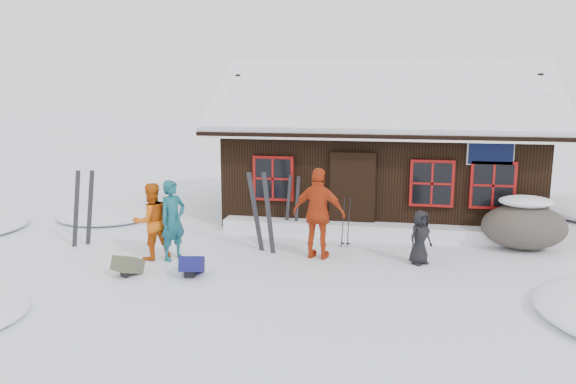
# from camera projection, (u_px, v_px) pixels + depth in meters

# --- Properties ---
(ground) EXTENTS (120.00, 120.00, 0.00)m
(ground) POSITION_uv_depth(u_px,v_px,m) (300.00, 261.00, 11.88)
(ground) COLOR white
(ground) RESTS_ON ground
(mountain_hut) EXTENTS (8.90, 6.09, 4.42)m
(mountain_hut) POSITION_uv_depth(u_px,v_px,m) (380.00, 159.00, 16.12)
(mountain_hut) COLOR black
(mountain_hut) RESTS_ON ground
(snow_drift) EXTENTS (7.60, 0.60, 0.35)m
(snow_drift) POSITION_uv_depth(u_px,v_px,m) (375.00, 230.00, 13.75)
(snow_drift) COLOR white
(snow_drift) RESTS_ON ground
(snow_mounds) EXTENTS (20.60, 13.20, 0.48)m
(snow_mounds) POSITION_uv_depth(u_px,v_px,m) (381.00, 242.00, 13.38)
(snow_mounds) COLOR white
(snow_mounds) RESTS_ON ground
(skier_teal) EXTENTS (0.67, 0.75, 1.72)m
(skier_teal) POSITION_uv_depth(u_px,v_px,m) (173.00, 220.00, 11.88)
(skier_teal) COLOR #13515E
(skier_teal) RESTS_ON ground
(skier_orange_left) EXTENTS (1.01, 1.01, 1.65)m
(skier_orange_left) POSITION_uv_depth(u_px,v_px,m) (151.00, 221.00, 11.94)
(skier_orange_left) COLOR #CD570E
(skier_orange_left) RESTS_ON ground
(skier_orange_right) EXTENTS (1.22, 0.66, 1.96)m
(skier_orange_right) POSITION_uv_depth(u_px,v_px,m) (319.00, 214.00, 11.93)
(skier_orange_right) COLOR #B53512
(skier_orange_right) RESTS_ON ground
(skier_crouched) EXTENTS (0.65, 0.64, 1.14)m
(skier_crouched) POSITION_uv_depth(u_px,v_px,m) (420.00, 237.00, 11.62)
(skier_crouched) COLOR black
(skier_crouched) RESTS_ON ground
(boulder) EXTENTS (1.87, 1.40, 1.10)m
(boulder) POSITION_uv_depth(u_px,v_px,m) (524.00, 225.00, 12.71)
(boulder) COLOR #544B43
(boulder) RESTS_ON ground
(ski_pair_left) EXTENTS (0.53, 0.34, 1.81)m
(ski_pair_left) POSITION_uv_depth(u_px,v_px,m) (83.00, 209.00, 12.94)
(ski_pair_left) COLOR black
(ski_pair_left) RESTS_ON ground
(ski_pair_mid) EXTENTS (0.66, 0.19, 1.85)m
(ski_pair_mid) POSITION_uv_depth(u_px,v_px,m) (262.00, 213.00, 12.43)
(ski_pair_mid) COLOR black
(ski_pair_mid) RESTS_ON ground
(ski_pair_right) EXTENTS (0.43, 0.18, 1.53)m
(ski_pair_right) POSITION_uv_depth(u_px,v_px,m) (293.00, 206.00, 13.97)
(ski_pair_right) COLOR black
(ski_pair_right) RESTS_ON ground
(ski_poles) EXTENTS (0.21, 0.11, 1.20)m
(ski_poles) POSITION_uv_depth(u_px,v_px,m) (346.00, 223.00, 12.84)
(ski_poles) COLOR black
(ski_poles) RESTS_ON ground
(backpack_blue) EXTENTS (0.52, 0.63, 0.30)m
(backpack_blue) POSITION_uv_depth(u_px,v_px,m) (192.00, 268.00, 10.99)
(backpack_blue) COLOR #131455
(backpack_blue) RESTS_ON ground
(backpack_olive) EXTENTS (0.57, 0.63, 0.28)m
(backpack_olive) POSITION_uv_depth(u_px,v_px,m) (128.00, 268.00, 11.01)
(backpack_olive) COLOR #4D5039
(backpack_olive) RESTS_ON ground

